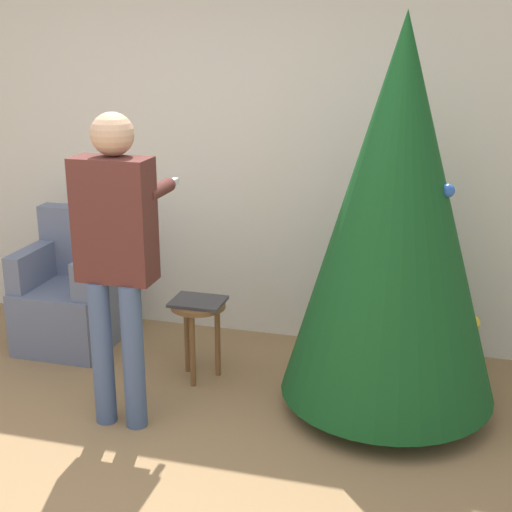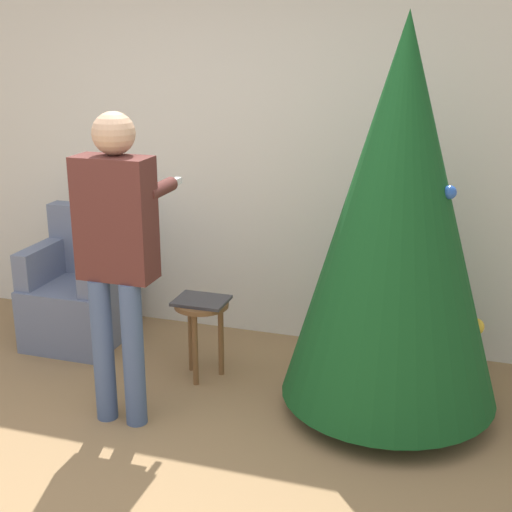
% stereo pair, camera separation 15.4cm
% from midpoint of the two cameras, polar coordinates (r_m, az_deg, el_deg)
% --- Properties ---
extents(ground_plane, '(14.00, 14.00, 0.00)m').
position_cam_midpoint_polar(ground_plane, '(3.64, -14.99, -18.99)').
color(ground_plane, '#99754C').
extents(wall_back, '(8.00, 0.06, 2.70)m').
position_cam_midpoint_polar(wall_back, '(5.03, -3.44, 8.59)').
color(wall_back, silver).
rests_on(wall_back, ground_plane).
extents(christmas_tree, '(1.23, 1.23, 2.24)m').
position_cam_midpoint_polar(christmas_tree, '(3.96, 10.03, 3.27)').
color(christmas_tree, brown).
rests_on(christmas_tree, ground_plane).
extents(armchair, '(0.61, 0.63, 0.95)m').
position_cam_midpoint_polar(armchair, '(5.20, -15.34, -3.09)').
color(armchair, slate).
rests_on(armchair, ground_plane).
extents(person_standing, '(0.43, 0.57, 1.74)m').
position_cam_midpoint_polar(person_standing, '(3.89, -12.27, 0.95)').
color(person_standing, '#475B84').
rests_on(person_standing, ground_plane).
extents(side_stool, '(0.34, 0.34, 0.51)m').
position_cam_midpoint_polar(side_stool, '(4.51, -5.60, -4.99)').
color(side_stool, brown).
rests_on(side_stool, ground_plane).
extents(laptop, '(0.33, 0.26, 0.02)m').
position_cam_midpoint_polar(laptop, '(4.47, -5.65, -3.65)').
color(laptop, '#38383D').
rests_on(laptop, side_stool).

